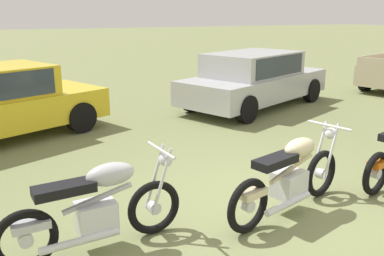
{
  "coord_description": "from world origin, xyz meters",
  "views": [
    {
      "loc": [
        -2.93,
        -4.06,
        2.44
      ],
      "look_at": [
        -0.43,
        1.52,
        0.73
      ],
      "focal_mm": 39.15,
      "sensor_mm": 36.0,
      "label": 1
    }
  ],
  "objects": [
    {
      "name": "ground_plane",
      "position": [
        0.0,
        0.0,
        0.0
      ],
      "size": [
        120.0,
        120.0,
        0.0
      ],
      "primitive_type": "plane",
      "color": "olive"
    },
    {
      "name": "motorcycle_silver",
      "position": [
        -2.22,
        -0.05,
        0.48
      ],
      "size": [
        2.0,
        0.67,
        1.02
      ],
      "rotation": [
        0.0,
        0.0,
        0.11
      ],
      "color": "black",
      "rests_on": "ground"
    },
    {
      "name": "motorcycle_cream",
      "position": [
        0.14,
        -0.17,
        0.48
      ],
      "size": [
        2.06,
        0.93,
        1.02
      ],
      "rotation": [
        0.0,
        0.0,
        0.3
      ],
      "color": "black",
      "rests_on": "ground"
    },
    {
      "name": "car_silver",
      "position": [
        2.98,
        5.16,
        0.8
      ],
      "size": [
        4.85,
        3.44,
        1.43
      ],
      "rotation": [
        0.0,
        0.0,
        0.41
      ],
      "color": "#B2B5BA",
      "rests_on": "ground"
    }
  ]
}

